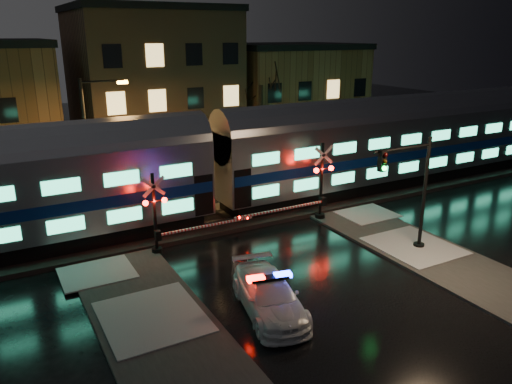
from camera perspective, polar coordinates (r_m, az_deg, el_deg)
ground at (r=23.75m, az=1.17°, el=-6.98°), size 120.00×120.00×0.00m
ballast at (r=27.80m, az=-4.00°, el=-2.96°), size 90.00×4.20×0.24m
sidewalk_left at (r=16.62m, az=-8.43°, el=-18.91°), size 4.00×20.00×0.12m
sidewalk_right at (r=23.63m, az=22.84°, el=-8.44°), size 4.00×20.00×0.12m
building_mid at (r=43.30m, az=-11.78°, el=11.85°), size 12.00×11.00×11.50m
building_right at (r=48.50m, az=3.57°, el=10.99°), size 12.00×10.00×8.50m
train at (r=26.61m, az=-5.17°, el=3.44°), size 51.00×3.12×5.92m
police_car at (r=18.76m, az=1.53°, el=-11.74°), size 2.89×5.06×1.54m
crossing_signal_right at (r=27.21m, az=6.96°, el=0.24°), size 6.15×0.67×4.35m
crossing_signal_left at (r=23.50m, az=-10.54°, el=-3.27°), size 5.55×0.65×3.93m
traffic_light at (r=23.81m, az=17.37°, el=-0.22°), size 3.55×0.67×5.48m
streetlight at (r=28.63m, az=-18.32°, el=5.75°), size 2.56×0.27×7.66m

